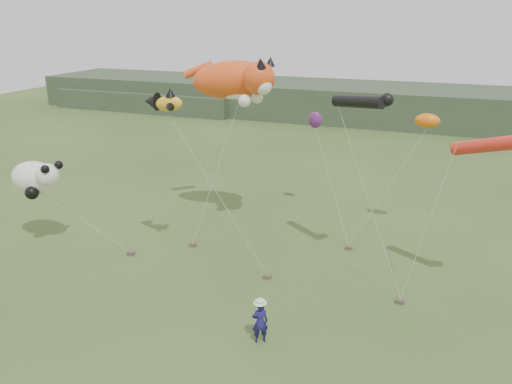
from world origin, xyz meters
TOP-DOWN VIEW (x-y plane):
  - ground at (0.00, 0.00)m, footprint 120.00×120.00m
  - headland at (-3.11, 44.69)m, footprint 90.00×13.00m
  - festival_attendant at (1.69, -0.79)m, footprint 0.76×0.69m
  - sandbag_anchors at (-0.38, 5.18)m, footprint 14.10×5.07m
  - cat_kite at (-3.59, 9.75)m, footprint 6.20×3.39m
  - fish_kite at (-5.18, 4.37)m, footprint 2.26×1.51m
  - tube_kites at (6.90, 6.40)m, footprint 8.72×2.87m
  - panda_kite at (-12.75, 3.49)m, footprint 3.23×2.09m
  - misc_kites at (4.14, 12.53)m, footprint 7.60×2.02m

SIDE VIEW (x-z plane):
  - ground at x=0.00m, z-range 0.00..0.00m
  - sandbag_anchors at x=-0.38m, z-range 0.00..0.18m
  - festival_attendant at x=1.69m, z-range 0.00..1.74m
  - headland at x=-3.11m, z-range -0.08..3.92m
  - panda_kite at x=-12.75m, z-range 2.69..4.70m
  - misc_kites at x=4.14m, z-range 5.56..7.12m
  - tube_kites at x=6.90m, z-range 6.19..8.84m
  - fish_kite at x=-5.18m, z-range 7.48..8.65m
  - cat_kite at x=-3.59m, z-range 7.23..9.88m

